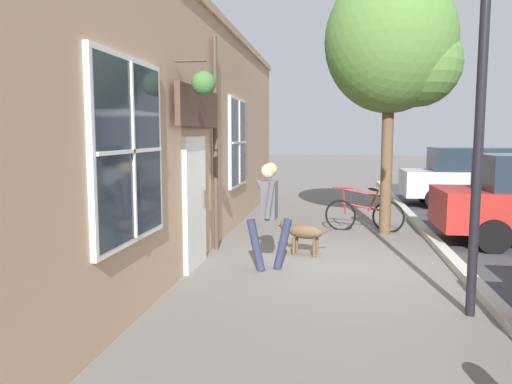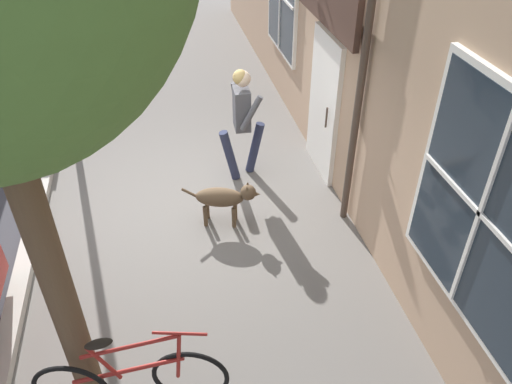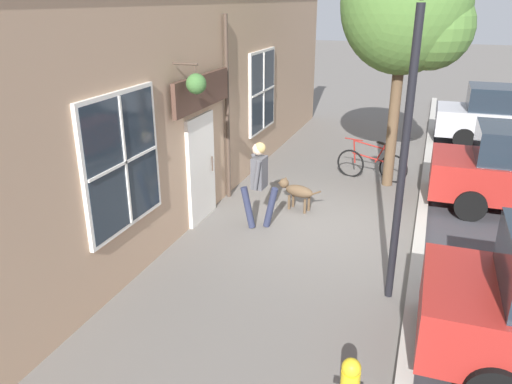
{
  "view_description": "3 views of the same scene",
  "coord_description": "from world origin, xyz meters",
  "views": [
    {
      "loc": [
        0.01,
        -8.26,
        2.13
      ],
      "look_at": [
        -1.39,
        0.81,
        1.07
      ],
      "focal_mm": 35.0,
      "sensor_mm": 36.0,
      "label": 1
    },
    {
      "loc": [
        0.17,
        5.63,
        4.34
      ],
      "look_at": [
        -0.78,
        1.21,
        1.0
      ],
      "focal_mm": 35.0,
      "sensor_mm": 36.0,
      "label": 2
    },
    {
      "loc": [
        1.91,
        -8.91,
        4.15
      ],
      "look_at": [
        -0.59,
        -1.84,
        1.22
      ],
      "focal_mm": 35.0,
      "sensor_mm": 36.0,
      "label": 3
    }
  ],
  "objects": [
    {
      "name": "storefront_facade",
      "position": [
        -2.34,
        -0.01,
        2.24
      ],
      "size": [
        0.95,
        18.0,
        4.45
      ],
      "color": "tan",
      "rests_on": "ground_plane"
    },
    {
      "name": "ground_plane",
      "position": [
        0.0,
        0.0,
        0.0
      ],
      "size": [
        90.0,
        90.0,
        0.0
      ],
      "primitive_type": "plane",
      "color": "#66605B"
    },
    {
      "name": "street_tree_by_curb",
      "position": [
        1.26,
        2.63,
        3.93
      ],
      "size": [
        2.81,
        2.43,
        5.54
      ],
      "color": "brown",
      "rests_on": "ground_plane"
    },
    {
      "name": "pedestrian_walking",
      "position": [
        -0.96,
        -0.62,
        1.02
      ],
      "size": [
        0.71,
        0.56,
        1.7
      ],
      "color": "#282D47",
      "rests_on": "ground_plane"
    },
    {
      "name": "parked_car_far_end",
      "position": [
        4.19,
        7.28,
        0.88
      ],
      "size": [
        4.31,
        1.96,
        1.75
      ],
      "color": "#B7B7BC",
      "rests_on": "ground_plane"
    },
    {
      "name": "leaning_bicycle",
      "position": [
        0.71,
        2.9,
        0.38
      ],
      "size": [
        1.73,
        0.3,
        1.0
      ],
      "color": "black",
      "rests_on": "ground_plane"
    },
    {
      "name": "dog_on_leash",
      "position": [
        -0.51,
        0.47,
        0.42
      ],
      "size": [
        1.01,
        0.44,
        0.65
      ],
      "color": "brown",
      "rests_on": "ground_plane"
    },
    {
      "name": "street_lamp",
      "position": [
        1.65,
        -2.23,
        2.94
      ],
      "size": [
        0.32,
        0.32,
        4.44
      ],
      "color": "black",
      "rests_on": "ground_plane"
    }
  ]
}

